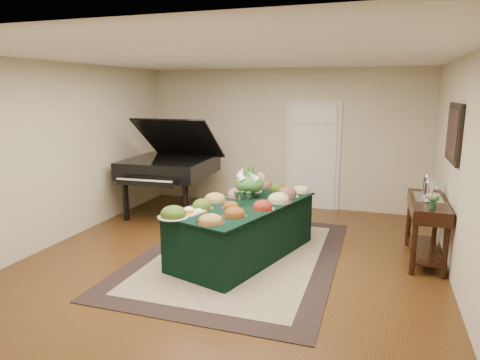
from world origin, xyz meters
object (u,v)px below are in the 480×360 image
(buffet_table, at_px, (244,230))
(mahogany_sideboard, at_px, (427,214))
(grand_piano, at_px, (170,166))
(floral_centerpiece, at_px, (249,180))

(buffet_table, relative_size, mahogany_sideboard, 1.87)
(grand_piano, distance_m, mahogany_sideboard, 4.46)
(buffet_table, bearing_deg, floral_centerpiece, 94.65)
(mahogany_sideboard, bearing_deg, floral_centerpiece, -173.75)
(buffet_table, distance_m, floral_centerpiece, 0.73)
(grand_piano, bearing_deg, buffet_table, -39.49)
(floral_centerpiece, height_order, mahogany_sideboard, floral_centerpiece)
(buffet_table, bearing_deg, grand_piano, 140.51)
(floral_centerpiece, bearing_deg, buffet_table, -85.35)
(buffet_table, xyz_separation_m, floral_centerpiece, (-0.03, 0.37, 0.63))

